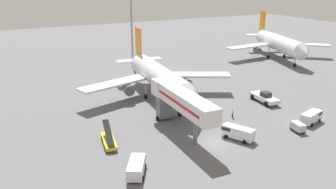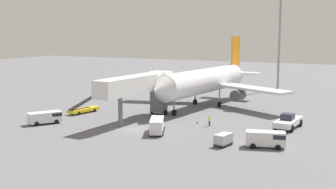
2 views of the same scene
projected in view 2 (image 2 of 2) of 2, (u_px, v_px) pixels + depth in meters
ground_plane at (133, 130)px, 64.94m from camera, size 300.00×300.00×0.00m
airplane_at_gate at (206, 81)px, 84.70m from camera, size 34.45×35.42×13.44m
jet_bridge at (140, 86)px, 71.26m from camera, size 4.00×18.67×7.51m
pushback_tug at (288, 121)px, 65.64m from camera, size 3.27×7.39×2.31m
belt_loader_truck at (84, 109)px, 78.16m from camera, size 2.82×6.38×3.03m
service_van_far_left at (46, 117)px, 68.93m from camera, size 4.27×5.34×1.89m
service_van_far_right at (267, 138)px, 54.77m from camera, size 5.17×3.12×2.06m
service_van_far_center at (157, 125)px, 62.67m from camera, size 3.84×5.50×2.11m
baggage_cart_mid_right at (223, 139)px, 55.60m from camera, size 1.88×2.80×1.57m
ground_crew_worker_foreground at (209, 120)px, 67.33m from camera, size 0.33×0.33×1.70m
safety_cone_alpha at (197, 122)px, 69.42m from camera, size 0.33×0.33×0.51m
apron_light_mast at (280, 22)px, 107.39m from camera, size 2.40×2.40×23.86m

